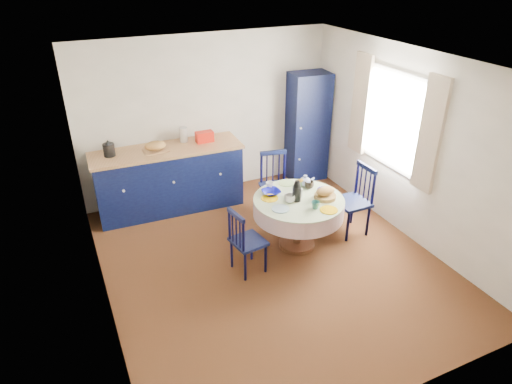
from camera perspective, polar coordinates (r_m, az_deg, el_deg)
floor at (r=5.91m, az=1.90°, el=-8.68°), size 4.50×4.50×0.00m
ceiling at (r=4.85m, az=2.37°, el=15.76°), size 4.50×4.50×0.00m
wall_back at (r=7.19m, az=-6.06°, el=9.36°), size 4.00×0.02×2.50m
wall_left at (r=4.80m, az=-19.79°, el=-2.14°), size 0.02×4.50×2.50m
wall_right at (r=6.35m, az=18.55°, el=5.47°), size 0.02×4.50×2.50m
window at (r=6.43m, az=16.84°, el=8.64°), size 0.10×1.74×1.45m
kitchen_counter at (r=6.97m, az=-10.82°, el=1.71°), size 2.22×0.77×1.22m
pantry_cabinet at (r=7.75m, az=6.46°, el=8.06°), size 0.67×0.50×1.82m
dining_table at (r=5.93m, az=5.41°, el=-1.85°), size 1.17×1.17×0.99m
chair_left at (r=5.51m, az=-1.30°, el=-6.12°), size 0.42×0.44×0.87m
chair_far at (r=6.68m, az=2.44°, el=0.93°), size 0.50×0.48×0.97m
chair_right at (r=6.39m, az=12.22°, el=-0.96°), size 0.43×0.45×0.99m
mug_a at (r=5.76m, az=4.26°, el=-0.81°), size 0.13×0.13×0.10m
mug_b at (r=5.65m, az=7.44°, el=-1.63°), size 0.10×0.10×0.10m
mug_c at (r=6.13m, az=6.67°, el=0.92°), size 0.13×0.13×0.10m
mug_d at (r=6.06m, az=1.74°, el=0.80°), size 0.11×0.11×0.10m
cobalt_bowl at (r=5.94m, az=1.91°, el=-0.04°), size 0.24×0.24×0.06m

